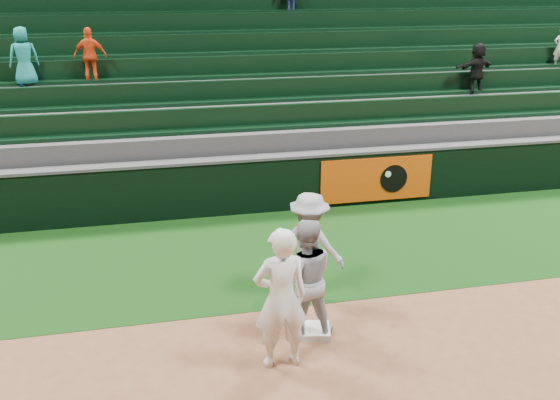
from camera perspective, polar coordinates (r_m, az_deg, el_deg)
The scene contains 8 objects.
ground at distance 9.21m, azimuth 2.07°, elevation -12.59°, with size 70.00×70.00×0.00m, color brown.
foul_grass at distance 11.78m, azimuth -1.59°, elevation -4.84°, with size 36.00×4.20×0.01m, color black.
first_base at distance 9.31m, azimuth 3.20°, elevation -11.86°, with size 0.44×0.44×0.10m, color silver.
first_baseman at distance 8.18m, azimuth 0.06°, elevation -9.01°, with size 0.72×0.47×1.98m, color white.
baserunner at distance 8.90m, azimuth 2.26°, elevation -7.18°, with size 0.87×0.68×1.79m, color #95979F.
base_coach at distance 9.96m, azimuth 2.68°, elevation -4.15°, with size 1.13×0.65×1.75m, color #989BA5.
field_wall at distance 13.56m, azimuth -3.28°, elevation 1.43°, with size 36.00×0.45×1.25m.
stadium_seating at distance 16.90m, azimuth -5.56°, elevation 8.87°, with size 36.00×5.95×5.06m.
Camera 1 is at (-1.99, -7.49, 4.98)m, focal length 40.00 mm.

